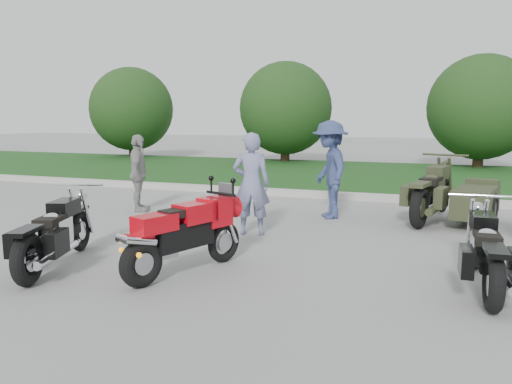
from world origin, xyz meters
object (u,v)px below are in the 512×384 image
(cruiser_sidecar, at_px, (457,198))
(person_stripe, at_px, (251,184))
(person_back, at_px, (138,173))
(cruiser_left, at_px, (54,236))
(person_denim, at_px, (330,170))
(sportbike_red, at_px, (183,233))
(cruiser_right, at_px, (486,255))

(cruiser_sidecar, height_order, person_stripe, person_stripe)
(person_back, bearing_deg, cruiser_left, 171.96)
(cruiser_left, relative_size, person_back, 1.33)
(cruiser_sidecar, xyz_separation_m, person_denim, (-2.25, -0.26, 0.46))
(cruiser_sidecar, relative_size, person_stripe, 1.51)
(person_denim, height_order, person_back, person_denim)
(person_back, bearing_deg, sportbike_red, -165.33)
(cruiser_right, distance_m, person_denim, 4.19)
(cruiser_left, relative_size, person_denim, 1.12)
(cruiser_right, distance_m, cruiser_sidecar, 3.64)
(person_denim, bearing_deg, cruiser_right, 7.95)
(person_stripe, distance_m, person_denim, 1.99)
(cruiser_left, height_order, cruiser_sidecar, cruiser_sidecar)
(cruiser_sidecar, bearing_deg, sportbike_red, -114.26)
(cruiser_sidecar, distance_m, person_back, 6.07)
(cruiser_left, bearing_deg, person_back, 89.70)
(sportbike_red, distance_m, person_denim, 4.13)
(cruiser_right, distance_m, person_stripe, 3.73)
(cruiser_right, relative_size, cruiser_sidecar, 0.83)
(cruiser_sidecar, height_order, person_denim, person_denim)
(person_stripe, xyz_separation_m, person_denim, (0.92, 1.76, 0.09))
(cruiser_right, bearing_deg, person_denim, 123.42)
(person_denim, bearing_deg, sportbike_red, -41.44)
(cruiser_right, relative_size, person_denim, 1.13)
(person_stripe, height_order, person_back, person_stripe)
(cruiser_sidecar, bearing_deg, cruiser_left, -123.89)
(person_stripe, bearing_deg, sportbike_red, 75.12)
(cruiser_left, distance_m, cruiser_sidecar, 6.69)
(cruiser_left, distance_m, person_stripe, 3.10)
(cruiser_right, relative_size, person_stripe, 1.25)
(person_denim, bearing_deg, cruiser_sidecar, 68.80)
(person_stripe, bearing_deg, person_back, -34.89)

